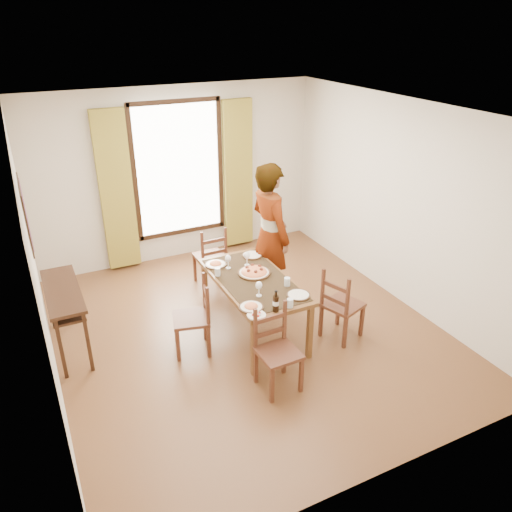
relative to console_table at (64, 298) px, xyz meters
name	(u,v)px	position (x,y,z in m)	size (l,w,h in m)	color
ground	(247,330)	(2.03, -0.60, -0.68)	(5.00, 5.00, 0.00)	#4E2718
room_shell	(241,213)	(2.03, -0.47, 0.86)	(4.60, 5.10, 2.74)	beige
console_table	(64,298)	(0.00, 0.00, 0.00)	(0.38, 1.20, 0.80)	#331E11
dining_table	(253,284)	(2.09, -0.66, 0.00)	(0.83, 1.61, 0.76)	brown
chair_west	(194,319)	(1.31, -0.69, -0.25)	(0.50, 0.50, 0.93)	#542E1C
chair_north	(211,258)	(2.07, 0.71, -0.25)	(0.42, 0.42, 0.93)	#542E1C
chair_south	(277,352)	(1.88, -1.67, -0.25)	(0.42, 0.42, 0.93)	#542E1C
chair_east	(341,306)	(3.00, -1.22, -0.25)	(0.53, 0.53, 0.94)	#542E1C
man	(270,236)	(2.63, -0.06, 0.30)	(0.54, 0.76, 1.96)	#9B9DA4
plate_sw	(251,306)	(1.79, -1.24, 0.10)	(0.27, 0.27, 0.05)	silver
plate_se	(298,294)	(2.38, -1.24, 0.10)	(0.27, 0.27, 0.05)	silver
plate_nw	(216,263)	(1.83, -0.13, 0.10)	(0.27, 0.27, 0.05)	silver
plate_ne	(252,254)	(2.35, -0.09, 0.10)	(0.27, 0.27, 0.05)	silver
pasta_platter	(254,270)	(2.16, -0.55, 0.12)	(0.40, 0.40, 0.10)	red
caprese_plate	(256,314)	(1.77, -1.41, 0.09)	(0.20, 0.20, 0.04)	silver
wine_glass_a	(259,289)	(1.98, -1.05, 0.16)	(0.08, 0.08, 0.18)	white
wine_glass_b	(247,259)	(2.18, -0.30, 0.16)	(0.08, 0.08, 0.18)	white
wine_glass_c	(228,262)	(1.94, -0.27, 0.16)	(0.08, 0.08, 0.18)	white
tumbler_a	(287,282)	(2.38, -0.98, 0.12)	(0.07, 0.07, 0.10)	silver
tumbler_b	(217,272)	(1.75, -0.39, 0.12)	(0.07, 0.07, 0.10)	silver
tumbler_c	(290,303)	(2.18, -1.41, 0.12)	(0.07, 0.07, 0.10)	silver
wine_bottle	(276,301)	(2.00, -1.41, 0.20)	(0.07, 0.07, 0.25)	black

